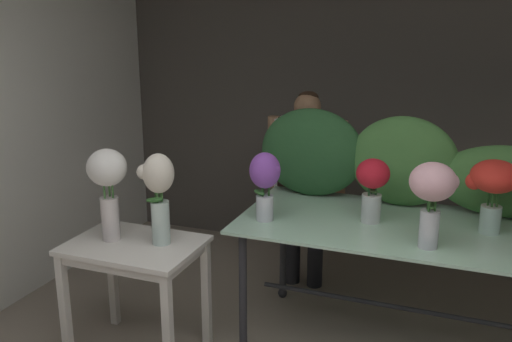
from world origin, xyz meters
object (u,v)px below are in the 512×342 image
object	(u,v)px
vase_blush_hydrangea	(433,192)
vase_crimson_peonies	(372,185)
display_table_glass	(392,242)
vase_violet_stock	(265,180)
vase_white_roses_tall	(107,182)
vase_scarlet_ranunculus	(493,185)
florist	(306,169)
vase_cream_lisianthus_tall	(158,191)
side_table_white	(135,258)

from	to	relation	value
vase_blush_hydrangea	vase_crimson_peonies	xyz separation A→B (m)	(-0.37, 0.29, -0.08)
vase_blush_hydrangea	display_table_glass	bearing A→B (deg)	127.28
vase_crimson_peonies	vase_violet_stock	world-z (taller)	vase_violet_stock
vase_violet_stock	vase_white_roses_tall	size ratio (longest dim) A/B	0.76
display_table_glass	vase_scarlet_ranunculus	xyz separation A→B (m)	(0.54, 0.05, 0.41)
vase_white_roses_tall	vase_crimson_peonies	bearing A→B (deg)	23.03
florist	vase_violet_stock	distance (m)	0.88
vase_scarlet_ranunculus	florist	bearing A→B (deg)	154.91
display_table_glass	vase_cream_lisianthus_tall	distance (m)	1.46
vase_white_roses_tall	vase_cream_lisianthus_tall	bearing A→B (deg)	9.99
vase_blush_hydrangea	vase_violet_stock	size ratio (longest dim) A/B	1.12
vase_scarlet_ranunculus	vase_white_roses_tall	xyz separation A→B (m)	(-2.14, -0.69, -0.02)
vase_white_roses_tall	vase_cream_lisianthus_tall	world-z (taller)	vase_white_roses_tall
display_table_glass	vase_violet_stock	bearing A→B (deg)	-163.89
florist	vase_white_roses_tall	world-z (taller)	florist
vase_blush_hydrangea	vase_cream_lisianthus_tall	size ratio (longest dim) A/B	0.86
vase_blush_hydrangea	side_table_white	bearing A→B (deg)	-168.75
vase_violet_stock	vase_scarlet_ranunculus	bearing A→B (deg)	11.81
vase_crimson_peonies	vase_white_roses_tall	xyz separation A→B (m)	(-1.46, -0.62, 0.03)
florist	vase_crimson_peonies	world-z (taller)	florist
display_table_glass	side_table_white	world-z (taller)	display_table_glass
vase_blush_hydrangea	vase_crimson_peonies	distance (m)	0.48
side_table_white	vase_blush_hydrangea	xyz separation A→B (m)	(1.67, 0.33, 0.52)
florist	vase_cream_lisianthus_tall	size ratio (longest dim) A/B	2.77
vase_scarlet_ranunculus	vase_cream_lisianthus_tall	distance (m)	1.93
vase_white_roses_tall	vase_cream_lisianthus_tall	xyz separation A→B (m)	(0.31, 0.06, -0.04)
vase_scarlet_ranunculus	vase_crimson_peonies	xyz separation A→B (m)	(-0.68, -0.06, -0.06)
vase_blush_hydrangea	vase_cream_lisianthus_tall	bearing A→B (deg)	-169.64
display_table_glass	vase_scarlet_ranunculus	distance (m)	0.68
vase_white_roses_tall	vase_cream_lisianthus_tall	size ratio (longest dim) A/B	1.02
vase_scarlet_ranunculus	vase_white_roses_tall	world-z (taller)	vase_white_roses_tall
vase_blush_hydrangea	vase_violet_stock	distance (m)	0.99
display_table_glass	vase_blush_hydrangea	distance (m)	0.58
vase_scarlet_ranunculus	vase_blush_hydrangea	distance (m)	0.47
vase_crimson_peonies	vase_cream_lisianthus_tall	size ratio (longest dim) A/B	0.72
vase_blush_hydrangea	vase_white_roses_tall	distance (m)	1.86
vase_white_roses_tall	vase_scarlet_ranunculus	bearing A→B (deg)	17.78
side_table_white	vase_crimson_peonies	xyz separation A→B (m)	(1.30, 0.62, 0.43)
vase_white_roses_tall	vase_cream_lisianthus_tall	distance (m)	0.32
side_table_white	vase_violet_stock	size ratio (longest dim) A/B	1.84
vase_violet_stock	vase_cream_lisianthus_tall	bearing A→B (deg)	-145.98
vase_white_roses_tall	display_table_glass	bearing A→B (deg)	21.59
side_table_white	vase_cream_lisianthus_tall	xyz separation A→B (m)	(0.15, 0.06, 0.43)
florist	vase_scarlet_ranunculus	bearing A→B (deg)	-25.09
vase_blush_hydrangea	vase_crimson_peonies	bearing A→B (deg)	142.05
florist	vase_violet_stock	size ratio (longest dim) A/B	3.57
vase_violet_stock	vase_white_roses_tall	bearing A→B (deg)	-153.86
display_table_glass	side_table_white	size ratio (longest dim) A/B	2.37
vase_violet_stock	vase_cream_lisianthus_tall	xyz separation A→B (m)	(-0.53, -0.36, -0.03)
vase_scarlet_ranunculus	vase_white_roses_tall	bearing A→B (deg)	-162.22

